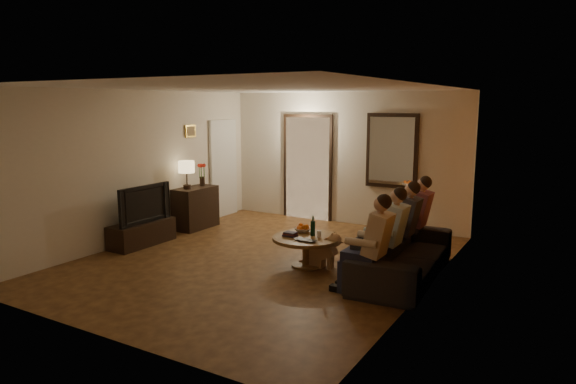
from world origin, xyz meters
The scene contains 33 objects.
floor centered at (0.00, 0.00, 0.00)m, with size 5.00×6.00×0.01m, color #3B2210.
ceiling centered at (0.00, 0.00, 2.60)m, with size 5.00×6.00×0.01m, color white.
back_wall centered at (0.00, 3.00, 1.30)m, with size 5.00×0.02×2.60m, color beige.
front_wall centered at (0.00, -3.00, 1.30)m, with size 5.00×0.02×2.60m, color beige.
left_wall centered at (-2.50, 0.00, 1.30)m, with size 0.02×6.00×2.60m, color beige.
right_wall centered at (2.50, 0.00, 1.30)m, with size 0.02×6.00×2.60m, color beige.
orange_accent centered at (2.49, 0.00, 1.30)m, with size 0.01×6.00×2.60m, color orange.
kitchen_doorway centered at (-0.80, 2.98, 1.05)m, with size 1.00×0.06×2.10m, color #FFE0A5.
door_trim centered at (-0.80, 2.97, 1.05)m, with size 1.12×0.04×2.22m, color black.
fridge_glimpse centered at (-0.55, 2.98, 0.90)m, with size 0.45×0.03×1.70m, color silver.
mirror_frame centered at (1.00, 2.96, 1.50)m, with size 1.00×0.05×1.40m, color black.
mirror_glass centered at (1.00, 2.93, 1.50)m, with size 0.86×0.02×1.26m, color white.
white_door centered at (-2.46, 2.30, 1.02)m, with size 0.06×0.85×2.04m, color white.
framed_art centered at (-2.47, 1.30, 1.85)m, with size 0.03×0.28×0.24m, color #B28C33.
art_canvas centered at (-2.46, 1.30, 1.85)m, with size 0.01×0.22×0.18m, color brown.
dresser centered at (-2.25, 1.13, 0.40)m, with size 0.45×0.89×0.79m, color black.
table_lamp centered at (-2.25, 0.91, 1.06)m, with size 0.30×0.30×0.54m, color beige, non-canonical shape.
flower_vase centered at (-2.25, 1.35, 1.01)m, with size 0.14×0.14×0.44m, color #B31F13, non-canonical shape.
tv_stand centered at (-2.25, -0.27, 0.20)m, with size 0.45×1.19×0.40m, color black.
tv centered at (-2.25, -0.27, 0.71)m, with size 0.14×1.10×0.64m, color black.
sofa centered at (2.09, 0.39, 0.34)m, with size 0.92×2.35×0.69m, color black.
person_a centered at (1.99, -0.51, 0.60)m, with size 0.60×0.40×1.20m, color tan, non-canonical shape.
person_b centered at (1.99, 0.09, 0.60)m, with size 0.60×0.40×1.20m, color tan, non-canonical shape.
person_c centered at (1.99, 0.69, 0.60)m, with size 0.60×0.40×1.20m, color tan, non-canonical shape.
person_d centered at (1.99, 1.29, 0.60)m, with size 0.60×0.40×1.20m, color tan, non-canonical shape.
dog centered at (0.92, 0.19, 0.28)m, with size 0.56×0.24×0.56m, color tan, non-canonical shape.
coffee_table centered at (0.72, 0.12, 0.23)m, with size 1.01×1.01×0.45m, color brown.
bowl centered at (0.54, 0.34, 0.48)m, with size 0.26×0.26×0.06m, color white.
oranges centered at (0.54, 0.34, 0.55)m, with size 0.20×0.20×0.08m, color orange, non-canonical shape.
wine_bottle centered at (0.77, 0.22, 0.60)m, with size 0.07×0.07×0.31m, color black, non-canonical shape.
wine_glass centered at (0.90, 0.17, 0.50)m, with size 0.06×0.06×0.10m, color silver.
book_stack centered at (0.50, 0.02, 0.48)m, with size 0.20×0.15×0.07m, color black, non-canonical shape.
laptop centered at (0.82, -0.16, 0.46)m, with size 0.33×0.21×0.03m, color black.
Camera 1 is at (4.18, -6.31, 2.37)m, focal length 32.00 mm.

